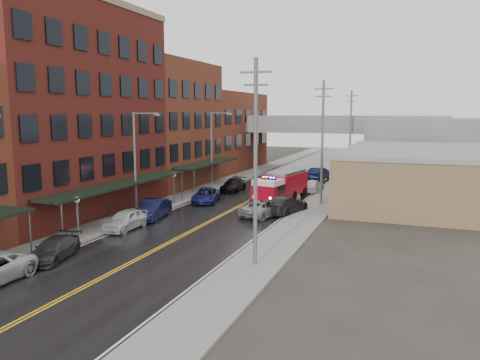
% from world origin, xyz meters
% --- Properties ---
extents(road, '(11.00, 160.00, 0.02)m').
position_xyz_m(road, '(0.00, 30.00, 0.01)').
color(road, black).
rests_on(road, ground).
extents(sidewalk_left, '(3.00, 160.00, 0.15)m').
position_xyz_m(sidewalk_left, '(-7.30, 30.00, 0.07)').
color(sidewalk_left, slate).
rests_on(sidewalk_left, ground).
extents(sidewalk_right, '(3.00, 160.00, 0.15)m').
position_xyz_m(sidewalk_right, '(7.30, 30.00, 0.07)').
color(sidewalk_right, slate).
rests_on(sidewalk_right, ground).
extents(curb_left, '(0.30, 160.00, 0.15)m').
position_xyz_m(curb_left, '(-5.65, 30.00, 0.07)').
color(curb_left, gray).
rests_on(curb_left, ground).
extents(curb_right, '(0.30, 160.00, 0.15)m').
position_xyz_m(curb_right, '(5.65, 30.00, 0.07)').
color(curb_right, gray).
rests_on(curb_right, ground).
extents(brick_building_b, '(9.00, 20.00, 18.00)m').
position_xyz_m(brick_building_b, '(-13.30, 23.00, 9.00)').
color(brick_building_b, '#4F1914').
rests_on(brick_building_b, ground).
extents(brick_building_c, '(9.00, 15.00, 15.00)m').
position_xyz_m(brick_building_c, '(-13.30, 40.50, 7.50)').
color(brick_building_c, brown).
rests_on(brick_building_c, ground).
extents(brick_building_far, '(9.00, 20.00, 12.00)m').
position_xyz_m(brick_building_far, '(-13.30, 58.00, 6.00)').
color(brick_building_far, maroon).
rests_on(brick_building_far, ground).
extents(tan_building, '(14.00, 22.00, 5.00)m').
position_xyz_m(tan_building, '(16.00, 40.00, 2.50)').
color(tan_building, brown).
rests_on(tan_building, ground).
extents(right_far_block, '(18.00, 30.00, 8.00)m').
position_xyz_m(right_far_block, '(18.00, 70.00, 4.00)').
color(right_far_block, slate).
rests_on(right_far_block, ground).
extents(awning_1, '(2.60, 18.00, 3.09)m').
position_xyz_m(awning_1, '(-7.49, 23.00, 2.99)').
color(awning_1, black).
rests_on(awning_1, ground).
extents(awning_2, '(2.60, 13.00, 3.09)m').
position_xyz_m(awning_2, '(-7.49, 40.50, 2.99)').
color(awning_2, black).
rests_on(awning_2, ground).
extents(globe_lamp_1, '(0.44, 0.44, 3.12)m').
position_xyz_m(globe_lamp_1, '(-6.40, 16.00, 2.31)').
color(globe_lamp_1, '#59595B').
rests_on(globe_lamp_1, ground).
extents(globe_lamp_2, '(0.44, 0.44, 3.12)m').
position_xyz_m(globe_lamp_2, '(-6.40, 30.00, 2.31)').
color(globe_lamp_2, '#59595B').
rests_on(globe_lamp_2, ground).
extents(street_lamp_1, '(2.64, 0.22, 9.00)m').
position_xyz_m(street_lamp_1, '(-6.55, 24.00, 5.19)').
color(street_lamp_1, '#59595B').
rests_on(street_lamp_1, ground).
extents(street_lamp_2, '(2.64, 0.22, 9.00)m').
position_xyz_m(street_lamp_2, '(-6.55, 40.00, 5.19)').
color(street_lamp_2, '#59595B').
rests_on(street_lamp_2, ground).
extents(utility_pole_0, '(1.80, 0.24, 12.00)m').
position_xyz_m(utility_pole_0, '(7.20, 15.00, 6.31)').
color(utility_pole_0, '#59595B').
rests_on(utility_pole_0, ground).
extents(utility_pole_1, '(1.80, 0.24, 12.00)m').
position_xyz_m(utility_pole_1, '(7.20, 35.00, 6.31)').
color(utility_pole_1, '#59595B').
rests_on(utility_pole_1, ground).
extents(utility_pole_2, '(1.80, 0.24, 12.00)m').
position_xyz_m(utility_pole_2, '(7.20, 55.00, 6.31)').
color(utility_pole_2, '#59595B').
rests_on(utility_pole_2, ground).
extents(overpass, '(40.00, 10.00, 7.50)m').
position_xyz_m(overpass, '(0.00, 62.00, 5.99)').
color(overpass, slate).
rests_on(overpass, ground).
extents(fire_truck, '(4.33, 8.41, 2.95)m').
position_xyz_m(fire_truck, '(2.91, 35.55, 1.60)').
color(fire_truck, '#A7071A').
rests_on(fire_truck, ground).
extents(parked_car_left_3, '(2.91, 4.86, 1.32)m').
position_xyz_m(parked_car_left_3, '(-4.80, 11.84, 0.66)').
color(parked_car_left_3, '#262629').
rests_on(parked_car_left_3, ground).
extents(parked_car_left_4, '(1.92, 4.58, 1.55)m').
position_xyz_m(parked_car_left_4, '(-5.00, 19.77, 0.78)').
color(parked_car_left_4, silver).
rests_on(parked_car_left_4, ground).
extents(parked_car_left_5, '(2.54, 5.14, 1.62)m').
position_xyz_m(parked_car_left_5, '(-5.00, 23.76, 0.81)').
color(parked_car_left_5, black).
rests_on(parked_car_left_5, ground).
extents(parked_car_left_6, '(3.49, 5.43, 1.39)m').
position_xyz_m(parked_car_left_6, '(-3.85, 32.00, 0.70)').
color(parked_car_left_6, '#151A4F').
rests_on(parked_car_left_6, ground).
extents(parked_car_left_7, '(2.29, 5.06, 1.44)m').
position_xyz_m(parked_car_left_7, '(-3.73, 39.20, 0.72)').
color(parked_car_left_7, black).
rests_on(parked_car_left_7, ground).
extents(parked_car_right_0, '(3.84, 5.60, 1.42)m').
position_xyz_m(parked_car_right_0, '(3.60, 28.04, 0.71)').
color(parked_car_right_0, gray).
rests_on(parked_car_right_0, ground).
extents(parked_car_right_1, '(3.55, 5.92, 1.61)m').
position_xyz_m(parked_car_right_1, '(5.00, 29.81, 0.80)').
color(parked_car_right_1, black).
rests_on(parked_car_right_1, ground).
extents(parked_car_right_2, '(1.98, 4.46, 1.49)m').
position_xyz_m(parked_car_right_2, '(5.00, 41.80, 0.74)').
color(parked_car_right_2, silver).
rests_on(parked_car_right_2, ground).
extents(parked_car_right_3, '(2.70, 5.20, 1.63)m').
position_xyz_m(parked_car_right_3, '(3.60, 52.20, 0.82)').
color(parked_car_right_3, black).
rests_on(parked_car_right_3, ground).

